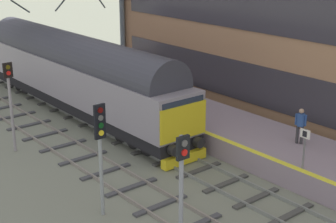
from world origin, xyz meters
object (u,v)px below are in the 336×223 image
Objects in this scene: signal_post_mid at (100,144)px; waiting_passenger at (301,123)px; signal_post_far at (10,97)px; diesel_locomotive at (75,72)px; platform_number_sign at (305,142)px; signal_post_near at (182,190)px.

waiting_passenger is (9.32, -1.74, -0.84)m from signal_post_mid.
signal_post_far is (-0.00, 7.87, -0.09)m from signal_post_mid.
diesel_locomotive is at bearing 31.46° from signal_post_far.
platform_number_sign is at bearing 102.85° from waiting_passenger.
waiting_passenger is (4.02, -12.86, -0.50)m from diesel_locomotive.
signal_post_far is 13.41m from waiting_passenger.
signal_post_mid is at bearing -90.00° from signal_post_far.
signal_post_near is at bearing -90.00° from signal_post_far.
platform_number_sign is (7.22, -3.49, -0.70)m from signal_post_mid.
diesel_locomotive reaches higher than waiting_passenger.
waiting_passenger is (9.32, -9.62, -0.74)m from signal_post_far.
diesel_locomotive is 11.65× the size of platform_number_sign.
waiting_passenger is at bearing -45.89° from signal_post_far.
diesel_locomotive is 14.74m from platform_number_sign.
diesel_locomotive reaches higher than signal_post_near.
diesel_locomotive is 4.51× the size of signal_post_mid.
signal_post_near reaches higher than platform_number_sign.
signal_post_near is at bearing -172.77° from platform_number_sign.
waiting_passenger is at bearing 15.95° from signal_post_near.
diesel_locomotive is 6.22m from signal_post_far.
signal_post_mid is (0.00, 4.41, 0.04)m from signal_post_near.
signal_post_mid is 8.05m from platform_number_sign.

